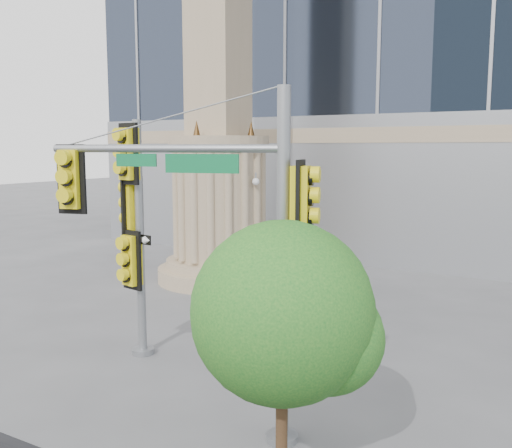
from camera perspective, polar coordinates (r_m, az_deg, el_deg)
The scene contains 5 objects.
ground at distance 10.32m, azimuth -3.52°, elevation -19.59°, with size 120.00×120.00×0.00m, color #545456.
monument at distance 20.01m, azimuth -3.75°, elevation 9.93°, with size 4.40×4.40×16.60m.
main_signal_pole at distance 9.06m, azimuth -3.57°, elevation -0.11°, with size 4.29×1.49×5.65m.
secondary_signal_pole at distance 12.97m, azimuth -12.16°, elevation 0.44°, with size 0.92×0.78×5.33m.
street_tree at distance 7.47m, azimuth 3.03°, elevation -9.58°, with size 2.45×2.39×3.81m.
Camera 1 is at (5.10, -7.63, 4.73)m, focal length 40.00 mm.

